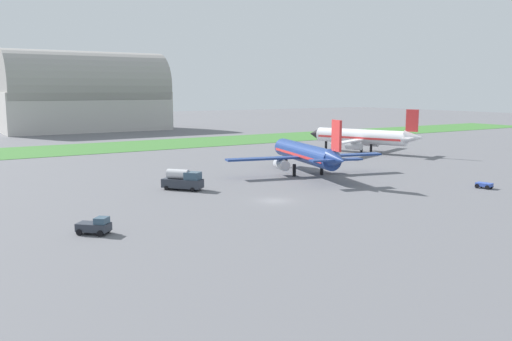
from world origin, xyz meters
name	(u,v)px	position (x,y,z in m)	size (l,w,h in m)	color
ground_plane	(275,201)	(0.00, 0.00, 0.00)	(600.00, 600.00, 0.00)	slate
grass_taxiway_strip	(104,148)	(0.00, 84.05, 0.04)	(360.00, 28.00, 0.08)	#3D7533
airplane_parked_jet_far	(363,137)	(52.28, 37.22, 4.04)	(30.30, 30.10, 11.22)	white
airplane_midfield_jet	(306,154)	(18.44, 16.63, 3.96)	(30.64, 30.27, 10.98)	navy
baggage_cart_near_gate	(484,185)	(34.46, -10.00, 0.57)	(2.22, 2.70, 0.90)	#334FB2
pushback_tug_midfield	(95,226)	(-26.97, -4.17, 0.91)	(3.85, 3.79, 1.95)	#2D333D
fuel_truck_by_runway	(183,180)	(-7.57, 14.99, 1.58)	(6.00, 6.54, 3.29)	#2D333D
hangar_distant	(87,95)	(12.56, 146.68, 13.88)	(60.51, 26.04, 30.32)	#BCB7B2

